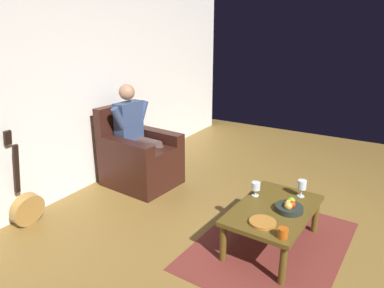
# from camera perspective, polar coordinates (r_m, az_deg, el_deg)

# --- Properties ---
(ground_plane) EXTENTS (7.67, 7.67, 0.00)m
(ground_plane) POSITION_cam_1_polar(r_m,az_deg,el_deg) (3.51, 20.11, -16.86)
(ground_plane) COLOR brown
(wall_back) EXTENTS (6.79, 0.06, 2.75)m
(wall_back) POSITION_cam_1_polar(r_m,az_deg,el_deg) (4.44, -18.21, 9.99)
(wall_back) COLOR white
(wall_back) RESTS_ON ground
(rug) EXTENTS (1.77, 1.32, 0.01)m
(rug) POSITION_cam_1_polar(r_m,az_deg,el_deg) (3.56, 12.56, -15.46)
(rug) COLOR maroon
(rug) RESTS_ON ground
(armchair) EXTENTS (0.79, 0.90, 1.01)m
(armchair) POSITION_cam_1_polar(r_m,az_deg,el_deg) (4.61, -8.50, -2.24)
(armchair) COLOR #341711
(armchair) RESTS_ON ground
(person_seated) EXTENTS (0.62, 0.59, 1.28)m
(person_seated) POSITION_cam_1_polar(r_m,az_deg,el_deg) (4.52, -8.99, 1.88)
(person_seated) COLOR #34456A
(person_seated) RESTS_ON ground
(coffee_table) EXTENTS (1.04, 0.69, 0.39)m
(coffee_table) POSITION_cam_1_polar(r_m,az_deg,el_deg) (3.39, 12.97, -10.73)
(coffee_table) COLOR #554217
(coffee_table) RESTS_ON ground
(guitar) EXTENTS (0.35, 0.24, 1.00)m
(guitar) POSITION_cam_1_polar(r_m,az_deg,el_deg) (4.06, -25.04, -8.93)
(guitar) COLOR #A97D3B
(guitar) RESTS_ON ground
(wine_glass_near) EXTENTS (0.08, 0.08, 0.17)m
(wine_glass_near) POSITION_cam_1_polar(r_m,az_deg,el_deg) (3.59, 17.23, -6.40)
(wine_glass_near) COLOR silver
(wine_glass_near) RESTS_ON coffee_table
(wine_glass_far) EXTENTS (0.09, 0.09, 0.14)m
(wine_glass_far) POSITION_cam_1_polar(r_m,az_deg,el_deg) (3.51, 10.20, -6.78)
(wine_glass_far) COLOR silver
(wine_glass_far) RESTS_ON coffee_table
(fruit_bowl) EXTENTS (0.24, 0.24, 0.11)m
(fruit_bowl) POSITION_cam_1_polar(r_m,az_deg,el_deg) (3.33, 15.36, -9.72)
(fruit_bowl) COLOR #222A25
(fruit_bowl) RESTS_ON coffee_table
(decorative_dish) EXTENTS (0.23, 0.23, 0.02)m
(decorative_dish) POSITION_cam_1_polar(r_m,az_deg,el_deg) (3.10, 11.27, -12.24)
(decorative_dish) COLOR #AF6F2B
(decorative_dish) RESTS_ON coffee_table
(candle_jar) EXTENTS (0.08, 0.08, 0.08)m
(candle_jar) POSITION_cam_1_polar(r_m,az_deg,el_deg) (2.94, 14.40, -13.67)
(candle_jar) COLOR #B04E13
(candle_jar) RESTS_ON coffee_table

